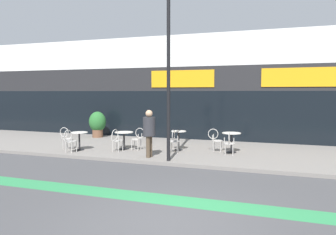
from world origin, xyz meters
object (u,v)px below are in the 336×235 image
at_px(cafe_chair_2_near, 174,139).
at_px(cafe_chair_3_side, 215,138).
at_px(cafe_chair_0_side, 66,137).
at_px(bistro_table_3, 231,138).
at_px(lamp_post, 168,58).
at_px(bistro_table_2, 179,137).
at_px(bistro_table_0, 79,137).
at_px(bistro_table_1, 124,137).
at_px(planter_pot, 98,123).
at_px(cafe_chair_1_side, 138,137).
at_px(cafe_chair_3_near, 229,142).
at_px(cafe_chair_1_near, 117,139).
at_px(pedestrian_near_end, 149,129).
at_px(cafe_chair_0_near, 70,140).

height_order(cafe_chair_2_near, cafe_chair_3_side, same).
bearing_deg(cafe_chair_2_near, cafe_chair_0_side, 93.97).
relative_size(bistro_table_3, lamp_post, 0.13).
bearing_deg(cafe_chair_2_near, bistro_table_2, -4.51).
xyz_separation_m(bistro_table_0, cafe_chair_0_side, (-0.63, -0.00, -0.00)).
distance_m(bistro_table_1, planter_pot, 4.01).
bearing_deg(lamp_post, cafe_chair_2_near, 101.03).
height_order(cafe_chair_1_side, cafe_chair_3_near, same).
relative_size(cafe_chair_0_side, lamp_post, 0.15).
height_order(cafe_chair_3_side, planter_pot, planter_pot).
bearing_deg(cafe_chair_0_side, cafe_chair_1_side, 13.97).
bearing_deg(cafe_chair_1_near, bistro_table_1, 6.52).
distance_m(bistro_table_1, cafe_chair_1_side, 0.63).
height_order(cafe_chair_2_near, pedestrian_near_end, pedestrian_near_end).
height_order(cafe_chair_3_side, lamp_post, lamp_post).
bearing_deg(bistro_table_0, cafe_chair_0_side, -179.79).
relative_size(bistro_table_0, cafe_chair_0_side, 0.81).
height_order(cafe_chair_1_side, cafe_chair_3_side, same).
bearing_deg(cafe_chair_0_side, pedestrian_near_end, -7.84).
xyz_separation_m(cafe_chair_2_near, pedestrian_near_end, (-0.57, -1.12, 0.50)).
height_order(bistro_table_0, cafe_chair_3_side, cafe_chair_3_side).
relative_size(cafe_chair_1_near, cafe_chair_2_near, 1.00).
distance_m(bistro_table_2, cafe_chair_1_side, 1.65).
bearing_deg(cafe_chair_2_near, lamp_post, -174.09).
relative_size(cafe_chair_0_side, cafe_chair_1_near, 1.00).
bearing_deg(bistro_table_0, cafe_chair_3_near, 8.55).
bearing_deg(bistro_table_2, lamp_post, -82.03).
bearing_deg(planter_pot, pedestrian_near_end, -41.09).
bearing_deg(bistro_table_1, bistro_table_0, -153.44).
bearing_deg(bistro_table_0, cafe_chair_1_side, 19.77).
bearing_deg(cafe_chair_3_near, bistro_table_0, 92.71).
xyz_separation_m(bistro_table_3, cafe_chair_2_near, (-2.09, -0.80, -0.03)).
bearing_deg(bistro_table_2, pedestrian_near_end, -107.95).
height_order(cafe_chair_0_near, planter_pot, planter_pot).
xyz_separation_m(bistro_table_2, pedestrian_near_end, (-0.57, -1.74, 0.47)).
height_order(bistro_table_0, cafe_chair_3_near, cafe_chair_3_near).
xyz_separation_m(bistro_table_1, bistro_table_3, (4.28, 0.71, 0.04)).
xyz_separation_m(bistro_table_2, lamp_post, (0.29, -2.10, 2.94)).
bearing_deg(cafe_chair_0_near, cafe_chair_2_near, -63.89).
height_order(bistro_table_2, planter_pot, planter_pot).
xyz_separation_m(cafe_chair_2_near, cafe_chair_3_near, (2.10, 0.18, 0.00)).
bearing_deg(pedestrian_near_end, lamp_post, -20.31).
distance_m(bistro_table_2, cafe_chair_0_near, 4.27).
bearing_deg(cafe_chair_1_near, cafe_chair_2_near, -69.07).
distance_m(bistro_table_2, planter_pot, 5.57).
bearing_deg(pedestrian_near_end, cafe_chair_3_side, 45.39).
height_order(bistro_table_3, cafe_chair_1_side, cafe_chair_1_side).
xyz_separation_m(bistro_table_3, cafe_chair_0_near, (-5.89, -2.14, -0.03)).
relative_size(cafe_chair_3_near, lamp_post, 0.15).
distance_m(bistro_table_0, lamp_post, 5.11).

